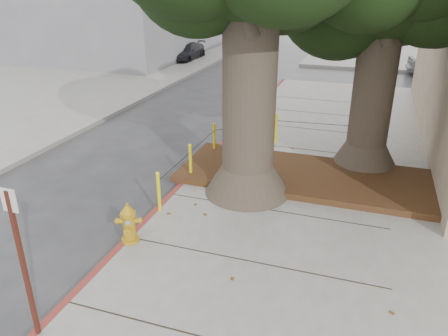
# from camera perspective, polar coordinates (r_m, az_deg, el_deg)

# --- Properties ---
(ground) EXTENTS (140.00, 140.00, 0.00)m
(ground) POSITION_cam_1_polar(r_m,az_deg,el_deg) (8.43, -0.15, -12.22)
(ground) COLOR #28282B
(ground) RESTS_ON ground
(sidewalk_far) EXTENTS (16.00, 20.00, 0.15)m
(sidewalk_far) POSITION_cam_1_polar(r_m,az_deg,el_deg) (36.98, 25.21, 14.01)
(sidewalk_far) COLOR slate
(sidewalk_far) RESTS_ON ground
(sidewalk_opposite) EXTENTS (14.00, 60.00, 0.15)m
(sidewalk_opposite) POSITION_cam_1_polar(r_m,az_deg,el_deg) (23.61, -25.64, 9.53)
(sidewalk_opposite) COLOR slate
(sidewalk_opposite) RESTS_ON ground
(curb_red) EXTENTS (0.14, 26.00, 0.16)m
(curb_red) POSITION_cam_1_polar(r_m,az_deg,el_deg) (11.03, -5.80, -2.62)
(curb_red) COLOR maroon
(curb_red) RESTS_ON ground
(planter_bed) EXTENTS (6.40, 2.60, 0.16)m
(planter_bed) POSITION_cam_1_polar(r_m,az_deg,el_deg) (11.46, 10.47, -1.02)
(planter_bed) COLOR black
(planter_bed) RESTS_ON sidewalk_main
(bollard_ring) EXTENTS (3.79, 5.39, 0.95)m
(bollard_ring) POSITION_cam_1_polar(r_m,az_deg,el_deg) (12.05, 2.67, 2.87)
(bollard_ring) COLOR yellow
(bollard_ring) RESTS_ON sidewalk_main
(fire_hydrant) EXTENTS (0.45, 0.45, 0.83)m
(fire_hydrant) POSITION_cam_1_polar(r_m,az_deg,el_deg) (8.75, -12.33, -7.04)
(fire_hydrant) COLOR #BB8A13
(fire_hydrant) RESTS_ON sidewalk_main
(signpost) EXTENTS (0.23, 0.06, 2.36)m
(signpost) POSITION_cam_1_polar(r_m,az_deg,el_deg) (6.59, -24.92, -10.49)
(signpost) COLOR #471911
(signpost) RESTS_ON sidewalk_main
(car_silver) EXTENTS (3.95, 1.98, 1.29)m
(car_silver) POSITION_cam_1_polar(r_m,az_deg,el_deg) (26.97, 26.88, 12.08)
(car_silver) COLOR #96979B
(car_silver) RESTS_ON ground
(car_dark) EXTENTS (1.56, 3.80, 1.10)m
(car_dark) POSITION_cam_1_polar(r_m,az_deg,el_deg) (28.72, -5.04, 14.85)
(car_dark) COLOR black
(car_dark) RESTS_ON ground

